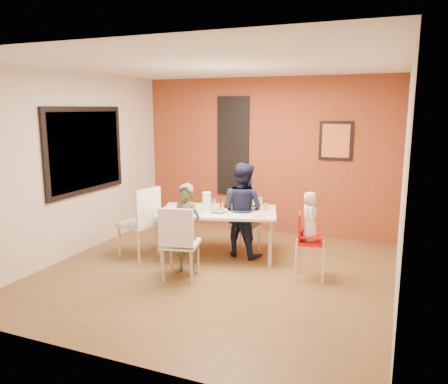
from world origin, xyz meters
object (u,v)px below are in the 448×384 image
at_px(chair_far, 248,221).
at_px(child_near, 186,229).
at_px(toddler, 310,216).
at_px(paper_towel_roll, 207,201).
at_px(high_chair, 307,239).
at_px(child_far, 242,210).
at_px(wine_bottle, 229,201).
at_px(chair_left, 142,219).
at_px(dining_table, 218,214).
at_px(chair_near, 179,240).

xyz_separation_m(chair_far, child_near, (-0.44, -1.21, 0.14)).
xyz_separation_m(toddler, paper_towel_roll, (-1.56, 0.26, 0.01)).
relative_size(high_chair, child_far, 0.62).
bearing_deg(toddler, chair_far, 38.23).
height_order(child_far, toddler, child_far).
xyz_separation_m(high_chair, paper_towel_roll, (-1.54, 0.27, 0.32)).
bearing_deg(toddler, wine_bottle, 54.75).
height_order(child_near, child_far, child_far).
xyz_separation_m(chair_left, paper_towel_roll, (0.86, 0.38, 0.25)).
distance_m(chair_left, toddler, 2.43).
bearing_deg(toddler, chair_left, 75.58).
bearing_deg(paper_towel_roll, high_chair, -10.05).
height_order(chair_left, paper_towel_roll, chair_left).
bearing_deg(child_far, dining_table, 41.70).
height_order(dining_table, wine_bottle, wine_bottle).
bearing_deg(wine_bottle, high_chair, -18.68).
height_order(chair_far, high_chair, high_chair).
distance_m(chair_left, child_near, 0.95).
distance_m(dining_table, child_far, 0.36).
xyz_separation_m(chair_far, chair_left, (-1.33, -0.87, 0.12)).
height_order(chair_far, toddler, toddler).
distance_m(high_chair, paper_towel_roll, 1.59).
bearing_deg(child_far, chair_near, 83.12).
distance_m(chair_far, high_chair, 1.32).
height_order(chair_near, chair_far, chair_near).
distance_m(wine_bottle, paper_towel_roll, 0.33).
bearing_deg(paper_towel_roll, toddler, -9.64).
xyz_separation_m(chair_left, child_near, (0.89, -0.34, 0.02)).
relative_size(chair_far, child_near, 0.69).
height_order(toddler, paper_towel_roll, toddler).
xyz_separation_m(chair_left, toddler, (2.42, 0.12, 0.24)).
distance_m(chair_left, wine_bottle, 1.29).
bearing_deg(paper_towel_roll, chair_left, -156.15).
height_order(dining_table, chair_far, chair_far).
bearing_deg(child_far, wine_bottle, 43.05).
relative_size(chair_far, child_far, 0.60).
height_order(chair_left, high_chair, chair_left).
xyz_separation_m(chair_left, wine_bottle, (1.15, 0.53, 0.26)).
relative_size(chair_left, toddler, 1.66).
xyz_separation_m(chair_near, child_near, (-0.02, 0.24, 0.07)).
bearing_deg(chair_near, child_near, -98.03).
height_order(child_far, paper_towel_roll, child_far).
relative_size(child_near, paper_towel_roll, 4.50).
xyz_separation_m(high_chair, wine_bottle, (-1.25, 0.42, 0.32)).
bearing_deg(paper_towel_roll, dining_table, 26.59).
bearing_deg(chair_far, child_far, -86.76).
xyz_separation_m(chair_far, toddler, (1.09, -0.75, 0.36)).
bearing_deg(chair_far, child_near, -105.10).
xyz_separation_m(chair_near, child_far, (0.41, 1.22, 0.16)).
bearing_deg(dining_table, paper_towel_roll, -153.41).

